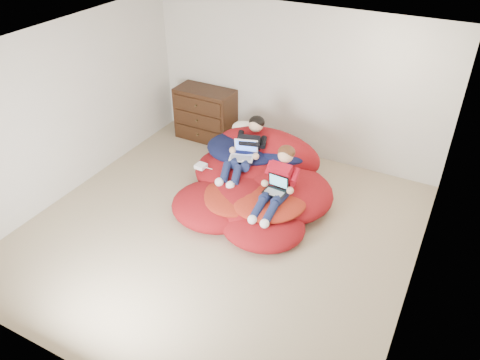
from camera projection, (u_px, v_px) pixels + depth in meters
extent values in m
cube|color=tan|center=(220.00, 237.00, 6.49)|extent=(5.10, 5.10, 0.25)
cube|color=beige|center=(295.00, 83.00, 7.58)|extent=(5.10, 0.02, 2.50)
cube|color=beige|center=(66.00, 285.00, 3.88)|extent=(5.10, 0.02, 2.50)
cube|color=beige|center=(66.00, 111.00, 6.70)|extent=(0.02, 5.10, 2.50)
cube|color=beige|center=(431.00, 209.00, 4.76)|extent=(0.02, 5.10, 2.50)
cube|color=silver|center=(214.00, 50.00, 5.04)|extent=(5.10, 5.10, 0.02)
cube|color=black|center=(206.00, 114.00, 8.41)|extent=(1.05, 0.53, 0.94)
cube|color=black|center=(198.00, 134.00, 8.37)|extent=(0.94, 0.03, 0.23)
cylinder|color=#4C3F26|center=(198.00, 135.00, 8.35)|extent=(0.03, 0.06, 0.03)
cube|color=black|center=(198.00, 120.00, 8.21)|extent=(0.94, 0.03, 0.23)
cylinder|color=#4C3F26|center=(197.00, 120.00, 8.20)|extent=(0.03, 0.06, 0.03)
cube|color=black|center=(197.00, 105.00, 8.05)|extent=(0.94, 0.03, 0.23)
cylinder|color=#4C3F26|center=(196.00, 106.00, 8.04)|extent=(0.03, 0.06, 0.03)
ellipsoid|color=maroon|center=(242.00, 172.00, 7.25)|extent=(1.50, 1.35, 0.54)
ellipsoid|color=maroon|center=(283.00, 192.00, 6.83)|extent=(1.47, 1.43, 0.53)
ellipsoid|color=maroon|center=(252.00, 202.00, 6.66)|extent=(1.59, 1.27, 0.51)
ellipsoid|color=maroon|center=(215.00, 206.00, 6.66)|extent=(1.28, 1.17, 0.43)
ellipsoid|color=maroon|center=(263.00, 225.00, 6.30)|extent=(1.17, 1.06, 0.38)
ellipsoid|color=maroon|center=(267.00, 152.00, 7.41)|extent=(1.75, 0.77, 0.77)
ellipsoid|color=#11163D|center=(243.00, 149.00, 7.34)|extent=(1.17, 0.96, 0.30)
ellipsoid|color=#11163D|center=(280.00, 152.00, 7.17)|extent=(0.90, 0.63, 0.22)
ellipsoid|color=#A82918|center=(268.00, 199.00, 6.45)|extent=(1.08, 1.08, 0.20)
ellipsoid|color=#A82918|center=(233.00, 198.00, 6.54)|extent=(0.97, 0.87, 0.17)
ellipsoid|color=silver|center=(245.00, 130.00, 7.57)|extent=(0.45, 0.29, 0.29)
cube|color=black|center=(251.00, 144.00, 7.11)|extent=(0.42, 0.51, 0.44)
sphere|color=tan|center=(256.00, 125.00, 7.09)|extent=(0.22, 0.22, 0.22)
ellipsoid|color=black|center=(257.00, 122.00, 7.09)|extent=(0.25, 0.23, 0.19)
cylinder|color=#151E43|center=(236.00, 161.00, 6.98)|extent=(0.24, 0.38, 0.20)
cylinder|color=#151E43|center=(225.00, 172.00, 6.76)|extent=(0.21, 0.36, 0.23)
sphere|color=white|center=(219.00, 182.00, 6.66)|extent=(0.13, 0.13, 0.13)
cylinder|color=#151E43|center=(246.00, 164.00, 6.91)|extent=(0.24, 0.38, 0.20)
cylinder|color=#151E43|center=(236.00, 176.00, 6.69)|extent=(0.21, 0.36, 0.23)
sphere|color=white|center=(230.00, 185.00, 6.59)|extent=(0.13, 0.13, 0.13)
cube|color=#B40F21|center=(282.00, 177.00, 6.39)|extent=(0.31, 0.32, 0.48)
sphere|color=tan|center=(286.00, 155.00, 6.30)|extent=(0.21, 0.21, 0.21)
ellipsoid|color=#452512|center=(287.00, 152.00, 6.30)|extent=(0.24, 0.22, 0.18)
cylinder|color=#151E43|center=(268.00, 195.00, 6.35)|extent=(0.15, 0.35, 0.19)
cylinder|color=#151E43|center=(258.00, 209.00, 6.14)|extent=(0.12, 0.34, 0.22)
sphere|color=white|center=(252.00, 220.00, 6.04)|extent=(0.13, 0.13, 0.13)
cylinder|color=#151E43|center=(280.00, 198.00, 6.28)|extent=(0.15, 0.35, 0.19)
cylinder|color=#151E43|center=(270.00, 212.00, 6.07)|extent=(0.12, 0.34, 0.22)
sphere|color=white|center=(265.00, 224.00, 5.97)|extent=(0.13, 0.13, 0.13)
cube|color=white|center=(241.00, 158.00, 6.92)|extent=(0.41, 0.34, 0.01)
cube|color=gray|center=(241.00, 158.00, 6.90)|extent=(0.33, 0.22, 0.00)
cube|color=white|center=(246.00, 146.00, 6.96)|extent=(0.36, 0.18, 0.24)
cube|color=#4169DE|center=(246.00, 146.00, 6.95)|extent=(0.31, 0.15, 0.19)
cube|color=black|center=(275.00, 192.00, 6.28)|extent=(0.31, 0.23, 0.01)
cube|color=gray|center=(274.00, 192.00, 6.27)|extent=(0.26, 0.13, 0.00)
cube|color=black|center=(278.00, 181.00, 6.31)|extent=(0.30, 0.05, 0.21)
cube|color=teal|center=(278.00, 181.00, 6.30)|extent=(0.26, 0.04, 0.17)
cube|color=white|center=(201.00, 166.00, 7.02)|extent=(0.16, 0.16, 0.06)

